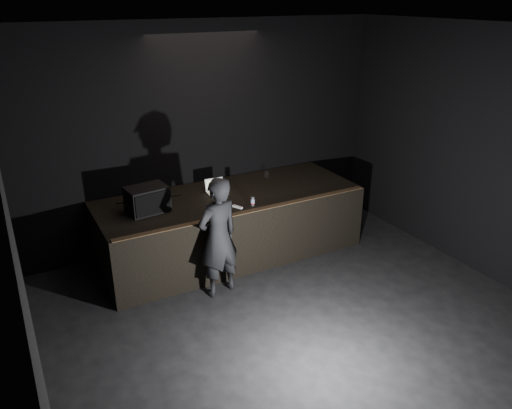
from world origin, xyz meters
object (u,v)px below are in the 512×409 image
object	(u,v)px
laptop	(216,189)
stage_riser	(230,224)
person	(218,237)
beer_can	(253,201)
stage_monitor	(147,199)

from	to	relation	value
laptop	stage_riser	bearing A→B (deg)	-50.07
laptop	person	size ratio (longest dim) A/B	0.18
stage_riser	laptop	world-z (taller)	laptop
laptop	beer_can	xyz separation A→B (m)	(0.25, -0.74, 0.02)
stage_monitor	person	xyz separation A→B (m)	(0.66, -0.92, -0.34)
stage_monitor	person	distance (m)	1.18
laptop	beer_can	size ratio (longest dim) A/B	2.17
stage_monitor	laptop	distance (m)	1.17
person	stage_monitor	bearing A→B (deg)	-67.34
beer_can	stage_riser	bearing A→B (deg)	101.17
stage_riser	beer_can	xyz separation A→B (m)	(0.11, -0.55, 0.57)
person	laptop	bearing A→B (deg)	-125.87
laptop	person	xyz separation A→B (m)	(-0.48, -1.13, -0.21)
stage_riser	stage_monitor	bearing A→B (deg)	-178.67
stage_monitor	laptop	bearing A→B (deg)	3.59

